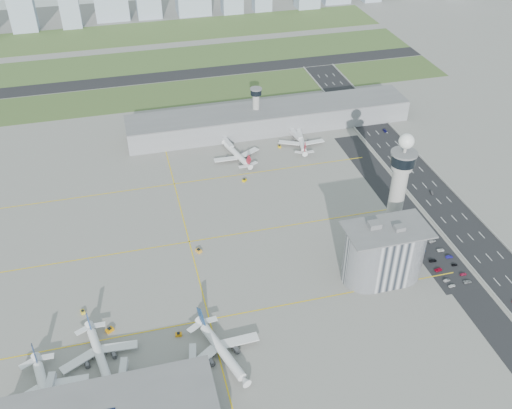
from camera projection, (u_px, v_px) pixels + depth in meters
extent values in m
plane|color=gray|center=(273.00, 265.00, 303.59)|extent=(1000.00, 1000.00, 0.00)
cube|color=#3E592A|center=(176.00, 93.00, 475.74)|extent=(480.00, 50.00, 0.08)
cube|color=#405B2B|center=(164.00, 60.00, 534.48)|extent=(480.00, 60.00, 0.08)
cube|color=#4F6B32|center=(155.00, 32.00, 597.15)|extent=(480.00, 70.00, 0.08)
cube|color=black|center=(170.00, 76.00, 504.71)|extent=(480.00, 22.00, 0.10)
cube|color=black|center=(465.00, 231.00, 327.05)|extent=(28.00, 500.00, 0.10)
cube|color=#9E9E99|center=(443.00, 234.00, 323.87)|extent=(0.60, 500.00, 1.20)
cube|color=#9E9E99|center=(487.00, 226.00, 329.59)|extent=(0.60, 500.00, 1.20)
cube|color=black|center=(434.00, 249.00, 314.12)|extent=(18.00, 260.00, 0.08)
cube|color=black|center=(442.00, 263.00, 304.31)|extent=(20.00, 44.00, 0.10)
cube|color=yellow|center=(209.00, 320.00, 271.92)|extent=(260.00, 0.60, 0.01)
cube|color=yellow|center=(189.00, 242.00, 318.92)|extent=(260.00, 0.60, 0.01)
cube|color=yellow|center=(174.00, 184.00, 365.92)|extent=(260.00, 0.60, 0.01)
cube|color=yellow|center=(189.00, 242.00, 318.92)|extent=(0.60, 260.00, 0.01)
cylinder|color=#ADAAA5|center=(396.00, 200.00, 310.48)|extent=(8.40, 8.40, 48.00)
cylinder|color=#ADAAA5|center=(402.00, 165.00, 297.56)|extent=(11.00, 11.00, 4.00)
cylinder|color=black|center=(403.00, 159.00, 295.21)|extent=(13.00, 13.00, 6.00)
cylinder|color=slate|center=(404.00, 153.00, 293.16)|extent=(14.00, 14.00, 1.00)
cylinder|color=#ADAAA5|center=(405.00, 149.00, 291.69)|extent=(1.60, 1.60, 5.00)
sphere|color=white|center=(407.00, 141.00, 289.05)|extent=(8.00, 8.00, 8.00)
cylinder|color=#ADAAA5|center=(256.00, 111.00, 419.00)|extent=(5.00, 5.00, 28.00)
cylinder|color=black|center=(256.00, 92.00, 410.20)|extent=(8.00, 8.00, 4.00)
cylinder|color=slate|center=(256.00, 89.00, 408.73)|extent=(8.60, 8.60, 0.80)
cube|color=#B2B2B7|center=(384.00, 253.00, 288.18)|extent=(18.00, 24.00, 30.00)
cylinder|color=#B2B2B7|center=(367.00, 256.00, 286.34)|extent=(24.00, 24.00, 30.00)
cylinder|color=#B2B2B7|center=(400.00, 250.00, 290.01)|extent=(24.00, 24.00, 30.00)
cube|color=slate|center=(388.00, 229.00, 279.13)|extent=(42.00, 24.00, 0.80)
cube|color=slate|center=(374.00, 225.00, 279.32)|extent=(6.00, 5.00, 3.00)
cube|color=slate|center=(399.00, 228.00, 277.83)|extent=(5.00, 4.00, 2.40)
cube|color=gray|center=(270.00, 118.00, 423.29)|extent=(210.00, 32.00, 15.00)
cube|color=slate|center=(270.00, 109.00, 418.66)|extent=(210.00, 32.00, 0.80)
imported|color=silver|center=(452.00, 286.00, 289.69)|extent=(3.87, 1.87, 1.28)
imported|color=gray|center=(447.00, 280.00, 292.91)|extent=(3.79, 1.75, 1.20)
imported|color=#B70726|center=(439.00, 270.00, 299.45)|extent=(4.56, 2.60, 1.20)
imported|color=black|center=(433.00, 261.00, 305.21)|extent=(4.37, 2.00, 1.24)
imported|color=navy|center=(423.00, 250.00, 311.98)|extent=(3.85, 1.73, 1.28)
imported|color=silver|center=(418.00, 244.00, 316.14)|extent=(4.01, 1.97, 1.26)
imported|color=gray|center=(468.00, 282.00, 292.08)|extent=(4.37, 2.24, 1.18)
imported|color=#B61F48|center=(463.00, 274.00, 296.73)|extent=(3.84, 1.72, 1.09)
imported|color=black|center=(455.00, 265.00, 302.66)|extent=(3.28, 1.45, 1.10)
imported|color=navy|center=(449.00, 257.00, 307.75)|extent=(3.98, 1.50, 1.30)
imported|color=white|center=(441.00, 250.00, 312.27)|extent=(4.31, 2.25, 1.16)
imported|color=#B0B0B0|center=(432.00, 241.00, 318.55)|extent=(4.74, 2.48, 1.31)
imported|color=#2D2C2F|center=(432.00, 193.00, 357.04)|extent=(1.85, 4.06, 1.29)
imported|color=#131257|center=(385.00, 130.00, 422.45)|extent=(2.80, 4.96, 1.31)
imported|color=gray|center=(339.00, 100.00, 464.60)|extent=(1.62, 3.59, 1.20)
cube|color=#9EADC1|center=(69.00, 6.00, 596.71)|extent=(20.04, 16.03, 45.20)
cube|color=#9EADC1|center=(232.00, 0.00, 642.30)|extent=(23.01, 18.41, 27.75)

